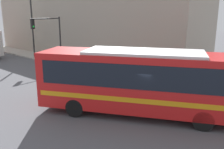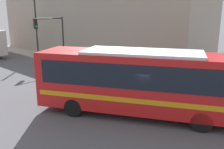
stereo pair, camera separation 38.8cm
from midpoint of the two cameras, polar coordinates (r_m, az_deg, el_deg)
name	(u,v)px [view 1 (the left image)]	position (r m, az deg, el deg)	size (l,w,h in m)	color
ground_plane	(140,113)	(13.46, 5.58, -8.79)	(120.00, 120.00, 0.00)	#515156
sidewalk	(33,55)	(31.93, -17.94, 4.22)	(2.59, 70.00, 0.13)	#A8A399
building_facade	(84,23)	(30.32, -6.78, 11.71)	(6.00, 28.77, 7.91)	#9E9384
city_bus	(143,79)	(12.73, 6.24, -0.97)	(7.15, 10.62, 3.36)	red
fire_hydrant	(143,75)	(19.09, 6.51, -0.14)	(0.25, 0.33, 0.81)	gold
traffic_light_pole	(50,32)	(25.29, -14.49, 9.44)	(3.28, 0.35, 4.60)	#2D2D2D
parking_meter	(102,62)	(21.72, -2.86, 2.86)	(0.14, 0.14, 1.23)	#2D2D2D
street_lamp	(30,15)	(30.20, -18.69, 12.67)	(2.23, 0.28, 8.02)	#2D2D2D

